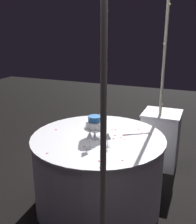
# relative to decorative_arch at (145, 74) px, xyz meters

# --- Properties ---
(ground_plane) EXTENTS (12.00, 12.00, 0.00)m
(ground_plane) POSITION_rel_decorative_arch_xyz_m (0.00, -0.44, -1.44)
(ground_plane) COLOR black
(decorative_arch) EXTENTS (2.10, 0.06, 2.20)m
(decorative_arch) POSITION_rel_decorative_arch_xyz_m (0.00, 0.00, 0.00)
(decorative_arch) COLOR #B7B29E
(decorative_arch) RESTS_ON ground
(main_table) EXTENTS (1.34, 1.34, 0.79)m
(main_table) POSITION_rel_decorative_arch_xyz_m (0.00, -0.44, -1.05)
(main_table) COLOR white
(main_table) RESTS_ON ground
(side_table) EXTENTS (0.49, 0.49, 0.76)m
(side_table) POSITION_rel_decorative_arch_xyz_m (-1.15, 0.01, -1.06)
(side_table) COLOR white
(side_table) RESTS_ON ground
(tiered_cake) EXTENTS (0.22, 0.22, 0.22)m
(tiered_cake) POSITION_rel_decorative_arch_xyz_m (0.04, -0.46, -0.51)
(tiered_cake) COLOR silver
(tiered_cake) RESTS_ON main_table
(wine_glass_0) EXTENTS (0.06, 0.06, 0.14)m
(wine_glass_0) POSITION_rel_decorative_arch_xyz_m (0.19, -0.27, -0.55)
(wine_glass_0) COLOR silver
(wine_glass_0) RESTS_ON main_table
(wine_glass_1) EXTENTS (0.06, 0.06, 0.17)m
(wine_glass_1) POSITION_rel_decorative_arch_xyz_m (-0.24, -0.52, -0.53)
(wine_glass_1) COLOR silver
(wine_glass_1) RESTS_ON main_table
(wine_glass_2) EXTENTS (0.06, 0.06, 0.17)m
(wine_glass_2) POSITION_rel_decorative_arch_xyz_m (0.28, -0.41, -0.53)
(wine_glass_2) COLOR silver
(wine_glass_2) RESTS_ON main_table
(cake_knife) EXTENTS (0.18, 0.26, 0.01)m
(cake_knife) POSITION_rel_decorative_arch_xyz_m (-0.20, -0.12, -0.65)
(cake_knife) COLOR silver
(cake_knife) RESTS_ON main_table
(rose_petal_0) EXTENTS (0.02, 0.03, 0.00)m
(rose_petal_0) POSITION_rel_decorative_arch_xyz_m (0.39, -0.07, -0.65)
(rose_petal_0) COLOR #EA6B84
(rose_petal_0) RESTS_ON main_table
(rose_petal_1) EXTENTS (0.03, 0.02, 0.00)m
(rose_petal_1) POSITION_rel_decorative_arch_xyz_m (-0.12, -0.21, -0.65)
(rose_petal_1) COLOR #EA6B84
(rose_petal_1) RESTS_ON main_table
(rose_petal_2) EXTENTS (0.03, 0.03, 0.00)m
(rose_petal_2) POSITION_rel_decorative_arch_xyz_m (-0.23, 0.02, -0.65)
(rose_petal_2) COLOR #EA6B84
(rose_petal_2) RESTS_ON main_table
(rose_petal_3) EXTENTS (0.03, 0.04, 0.00)m
(rose_petal_3) POSITION_rel_decorative_arch_xyz_m (0.01, -0.33, -0.65)
(rose_petal_3) COLOR #EA6B84
(rose_petal_3) RESTS_ON main_table
(rose_petal_4) EXTENTS (0.05, 0.04, 0.00)m
(rose_petal_4) POSITION_rel_decorative_arch_xyz_m (-0.50, -0.73, -0.65)
(rose_petal_4) COLOR #EA6B84
(rose_petal_4) RESTS_ON main_table
(rose_petal_5) EXTENTS (0.05, 0.04, 0.00)m
(rose_petal_5) POSITION_rel_decorative_arch_xyz_m (-0.00, -0.28, -0.65)
(rose_petal_5) COLOR #EA6B84
(rose_petal_5) RESTS_ON main_table
(rose_petal_6) EXTENTS (0.03, 0.03, 0.00)m
(rose_petal_6) POSITION_rel_decorative_arch_xyz_m (0.51, -0.71, -0.65)
(rose_petal_6) COLOR #EA6B84
(rose_petal_6) RESTS_ON main_table
(rose_petal_7) EXTENTS (0.03, 0.03, 0.00)m
(rose_petal_7) POSITION_rel_decorative_arch_xyz_m (-0.26, -0.06, -0.65)
(rose_petal_7) COLOR #EA6B84
(rose_petal_7) RESTS_ON main_table
(rose_petal_8) EXTENTS (0.03, 0.03, 0.00)m
(rose_petal_8) POSITION_rel_decorative_arch_xyz_m (-0.07, -0.22, -0.65)
(rose_petal_8) COLOR #EA6B84
(rose_petal_8) RESTS_ON main_table
(rose_petal_9) EXTENTS (0.03, 0.02, 0.00)m
(rose_petal_9) POSITION_rel_decorative_arch_xyz_m (-0.22, -0.37, -0.65)
(rose_petal_9) COLOR #EA6B84
(rose_petal_9) RESTS_ON main_table
(rose_petal_10) EXTENTS (0.04, 0.04, 0.00)m
(rose_petal_10) POSITION_rel_decorative_arch_xyz_m (-0.24, -0.34, -0.65)
(rose_petal_10) COLOR #EA6B84
(rose_petal_10) RESTS_ON main_table
(rose_petal_11) EXTENTS (0.03, 0.03, 0.00)m
(rose_petal_11) POSITION_rel_decorative_arch_xyz_m (-0.08, -0.38, -0.65)
(rose_petal_11) COLOR #EA6B84
(rose_petal_11) RESTS_ON main_table
(rose_petal_12) EXTENTS (0.04, 0.03, 0.00)m
(rose_petal_12) POSITION_rel_decorative_arch_xyz_m (0.47, -0.24, -0.65)
(rose_petal_12) COLOR #EA6B84
(rose_petal_12) RESTS_ON main_table
(rose_petal_13) EXTENTS (0.05, 0.04, 0.00)m
(rose_petal_13) POSITION_rel_decorative_arch_xyz_m (-0.01, -0.93, -0.65)
(rose_petal_13) COLOR #EA6B84
(rose_petal_13) RESTS_ON main_table
(rose_petal_14) EXTENTS (0.02, 0.03, 0.00)m
(rose_petal_14) POSITION_rel_decorative_arch_xyz_m (-0.09, -0.29, -0.65)
(rose_petal_14) COLOR #EA6B84
(rose_petal_14) RESTS_ON main_table
(rose_petal_15) EXTENTS (0.04, 0.04, 0.00)m
(rose_petal_15) POSITION_rel_decorative_arch_xyz_m (-0.33, -0.11, -0.65)
(rose_petal_15) COLOR #EA6B84
(rose_petal_15) RESTS_ON main_table
(rose_petal_16) EXTENTS (0.02, 0.03, 0.00)m
(rose_petal_16) POSITION_rel_decorative_arch_xyz_m (0.27, -0.47, -0.65)
(rose_petal_16) COLOR #EA6B84
(rose_petal_16) RESTS_ON main_table
(rose_petal_17) EXTENTS (0.03, 0.02, 0.00)m
(rose_petal_17) POSITION_rel_decorative_arch_xyz_m (-0.02, -0.18, -0.65)
(rose_petal_17) COLOR #EA6B84
(rose_petal_17) RESTS_ON main_table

